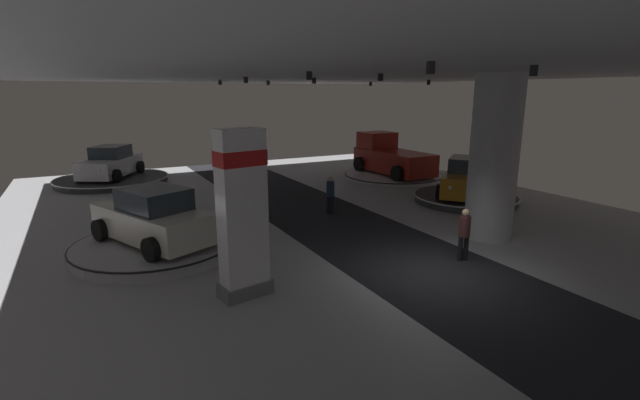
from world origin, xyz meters
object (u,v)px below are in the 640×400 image
(brand_sign_pylon, at_px, (242,213))
(visitor_walking_far, at_px, (330,192))
(column_right, at_px, (494,158))
(display_platform_deep_left, at_px, (112,180))
(pickup_truck_far_right, at_px, (390,157))
(display_car_mid_right, at_px, (467,178))
(display_car_mid_left, at_px, (154,218))
(display_platform_mid_right, at_px, (465,198))
(display_platform_far_right, at_px, (393,175))
(display_platform_mid_left, at_px, (156,247))
(display_car_deep_left, at_px, (111,163))
(visitor_walking_near, at_px, (464,231))

(brand_sign_pylon, height_order, visitor_walking_far, brand_sign_pylon)
(column_right, xyz_separation_m, display_platform_deep_left, (-10.87, 16.39, -2.57))
(brand_sign_pylon, distance_m, pickup_truck_far_right, 17.02)
(display_car_mid_right, height_order, visitor_walking_far, display_car_mid_right)
(brand_sign_pylon, distance_m, visitor_walking_far, 8.02)
(brand_sign_pylon, relative_size, display_car_mid_left, 0.90)
(display_platform_mid_right, bearing_deg, column_right, -127.16)
(brand_sign_pylon, relative_size, display_platform_deep_left, 0.69)
(display_platform_mid_right, relative_size, pickup_truck_far_right, 0.87)
(display_platform_far_right, relative_size, pickup_truck_far_right, 1.07)
(display_platform_far_right, bearing_deg, display_car_mid_right, -96.13)
(display_platform_mid_left, xyz_separation_m, display_car_mid_left, (0.01, -0.03, 0.93))
(brand_sign_pylon, height_order, display_platform_mid_left, brand_sign_pylon)
(display_platform_mid_right, bearing_deg, display_platform_mid_left, -178.27)
(display_platform_mid_right, xyz_separation_m, display_car_deep_left, (-13.93, 12.36, 0.92))
(display_platform_far_right, distance_m, pickup_truck_far_right, 1.08)
(display_car_mid_right, distance_m, display_platform_far_right, 6.46)
(display_car_mid_right, relative_size, pickup_truck_far_right, 0.82)
(visitor_walking_near, distance_m, visitor_walking_far, 6.49)
(brand_sign_pylon, bearing_deg, column_right, 3.43)
(column_right, distance_m, display_car_mid_right, 5.38)
(display_platform_mid_right, bearing_deg, display_car_mid_left, -178.15)
(pickup_truck_far_right, xyz_separation_m, visitor_walking_far, (-7.17, -5.62, -0.26))
(display_car_mid_left, bearing_deg, display_platform_deep_left, 92.00)
(column_right, bearing_deg, display_car_mid_left, 160.86)
(brand_sign_pylon, xyz_separation_m, display_platform_mid_right, (12.01, 4.59, -1.94))
(display_car_mid_left, xyz_separation_m, visitor_walking_far, (7.04, 1.51, -0.23))
(brand_sign_pylon, bearing_deg, display_platform_mid_left, 109.76)
(column_right, height_order, display_car_mid_left, column_right)
(display_platform_mid_right, xyz_separation_m, display_car_mid_right, (0.02, 0.02, 0.91))
(display_platform_deep_left, xyz_separation_m, visitor_walking_near, (8.42, -17.69, 0.72))
(display_car_mid_right, relative_size, display_car_deep_left, 0.97)
(column_right, bearing_deg, display_platform_far_right, 70.08)
(visitor_walking_far, bearing_deg, display_platform_far_right, 36.46)
(visitor_walking_near, xyz_separation_m, visitor_walking_far, (-0.94, 6.42, 0.00))
(display_platform_deep_left, xyz_separation_m, display_platform_far_right, (14.65, -5.97, -0.05))
(display_car_deep_left, bearing_deg, brand_sign_pylon, -83.54)
(column_right, bearing_deg, display_car_mid_right, 52.76)
(display_car_mid_left, height_order, pickup_truck_far_right, pickup_truck_far_right)
(brand_sign_pylon, distance_m, display_platform_mid_right, 13.00)
(display_car_deep_left, bearing_deg, display_platform_mid_right, -41.59)
(display_car_mid_right, distance_m, display_car_mid_left, 13.53)
(display_car_deep_left, relative_size, visitor_walking_near, 2.85)
(pickup_truck_far_right, bearing_deg, display_car_mid_left, -153.36)
(display_car_mid_left, bearing_deg, visitor_walking_near, -31.64)
(pickup_truck_far_right, relative_size, visitor_walking_far, 3.35)
(brand_sign_pylon, bearing_deg, pickup_truck_far_right, 41.58)
(display_car_mid_right, distance_m, display_platform_deep_left, 18.65)
(display_platform_deep_left, xyz_separation_m, display_car_mid_left, (0.45, -12.77, 0.95))
(display_platform_deep_left, bearing_deg, pickup_truck_far_right, -21.08)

